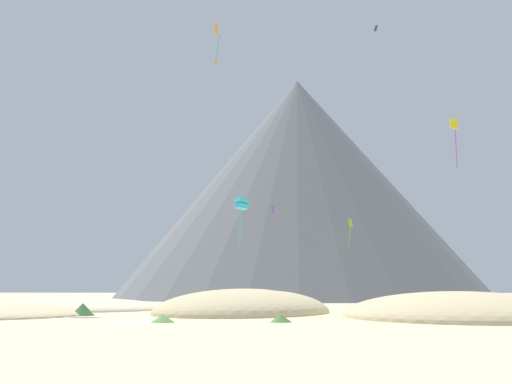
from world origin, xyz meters
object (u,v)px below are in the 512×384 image
kite_cyan_low (242,204)px  bush_near_left (83,309)px  rock_massif (300,188)px  kite_orange_high (216,32)px  bush_mid_center (163,318)px  kite_violet_low (273,210)px  kite_yellow_mid (455,131)px  kite_gold_high (216,62)px  kite_lime_low (350,228)px  kite_black_high (376,28)px  bush_far_left (281,318)px

kite_cyan_low → bush_near_left: bearing=95.6°
rock_massif → kite_orange_high: bearing=-105.1°
bush_mid_center → kite_cyan_low: bearing=80.2°
bush_mid_center → bush_near_left: 11.53m
bush_mid_center → kite_violet_low: size_ratio=1.31×
kite_cyan_low → kite_yellow_mid: bearing=-110.6°
kite_gold_high → kite_orange_high: size_ratio=0.19×
kite_cyan_low → kite_violet_low: 19.28m
kite_lime_low → kite_black_high: (4.13, -5.60, 29.70)m
bush_near_left → kite_yellow_mid: size_ratio=0.34×
bush_far_left → rock_massif: size_ratio=0.01×
kite_yellow_mid → rock_massif: bearing=-40.8°
bush_near_left → kite_violet_low: size_ratio=1.58×
kite_orange_high → kite_lime_low: bearing=148.2°
bush_mid_center → kite_gold_high: (-4.22, 51.40, 37.90)m
kite_gold_high → kite_lime_low: kite_gold_high is taller
kite_cyan_low → kite_lime_low: size_ratio=0.89×
rock_massif → kite_violet_low: bearing=-95.2°
bush_far_left → kite_orange_high: 52.97m
bush_far_left → kite_orange_high: (-9.54, 37.01, 36.68)m
kite_lime_low → kite_cyan_low: bearing=75.3°
rock_massif → kite_cyan_low: 64.22m
kite_violet_low → kite_black_high: 33.81m
kite_cyan_low → kite_black_high: 45.22m
rock_massif → bush_mid_center: bearing=-96.6°
bush_mid_center → bush_near_left: bush_near_left is taller
bush_mid_center → bush_far_left: bearing=6.3°
kite_yellow_mid → kite_lime_low: 29.87m
kite_yellow_mid → kite_gold_high: bearing=-9.0°
kite_violet_low → kite_cyan_low: bearing=-133.1°
rock_massif → kite_yellow_mid: rock_massif is taller
rock_massif → kite_orange_high: size_ratio=19.53×
kite_yellow_mid → kite_violet_low: 24.55m
bush_mid_center → kite_cyan_low: 20.93m
kite_orange_high → kite_yellow_mid: bearing=85.3°
bush_near_left → rock_massif: rock_massif is taller
rock_massif → kite_cyan_low: size_ratio=21.53×
bush_far_left → kite_black_high: size_ratio=1.45×
bush_mid_center → bush_far_left: 7.32m
bush_near_left → kite_gold_high: (3.92, 43.23, 37.67)m
bush_far_left → kite_cyan_low: size_ratio=0.31×
bush_far_left → kite_cyan_low: kite_cyan_low is taller
bush_far_left → rock_massif: 83.16m
bush_near_left → kite_yellow_mid: kite_yellow_mid is taller
kite_gold_high → bush_mid_center: bearing=98.2°
kite_cyan_low → bush_mid_center: bearing=134.0°
bush_far_left → kite_yellow_mid: 34.83m
bush_far_left → kite_violet_low: size_ratio=1.18×
kite_violet_low → bush_mid_center: bearing=-134.6°
bush_far_left → kite_cyan_low: bearing=103.3°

